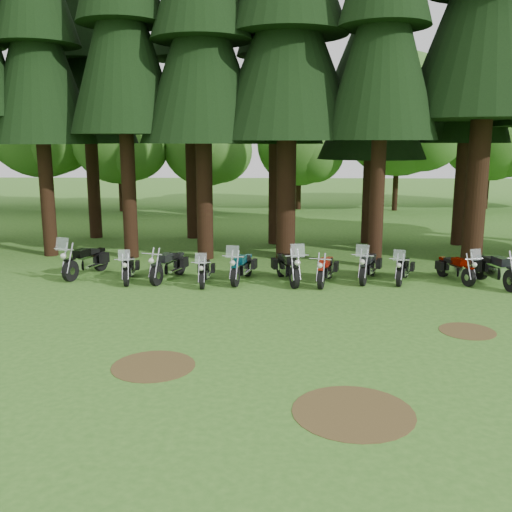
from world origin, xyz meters
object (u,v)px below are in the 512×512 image
object	(u,v)px
motorcycle_4	(242,268)
motorcycle_2	(168,266)
motorcycle_3	(205,272)
motorcycle_7	(368,267)
motorcycle_10	(496,270)
motorcycle_6	(325,270)
motorcycle_1	(129,269)
motorcycle_0	(86,261)
motorcycle_9	(456,269)
motorcycle_8	(403,269)
motorcycle_5	(288,268)

from	to	relation	value
motorcycle_4	motorcycle_2	bearing A→B (deg)	-169.57
motorcycle_3	motorcycle_4	size ratio (longest dim) A/B	0.87
motorcycle_2	motorcycle_3	distance (m)	1.42
motorcycle_7	motorcycle_10	world-z (taller)	motorcycle_7
motorcycle_4	motorcycle_6	world-z (taller)	motorcycle_4
motorcycle_1	motorcycle_6	size ratio (longest dim) A/B	0.96
motorcycle_0	motorcycle_3	world-z (taller)	motorcycle_0
motorcycle_9	motorcycle_1	bearing A→B (deg)	163.29
motorcycle_1	motorcycle_7	xyz separation A→B (m)	(8.22, 0.37, 0.05)
motorcycle_8	motorcycle_10	world-z (taller)	motorcycle_8
motorcycle_7	motorcycle_9	distance (m)	2.97
motorcycle_8	motorcycle_0	bearing A→B (deg)	-161.34
motorcycle_5	motorcycle_6	xyz separation A→B (m)	(1.28, -0.11, -0.06)
motorcycle_3	motorcycle_5	bearing A→B (deg)	6.34
motorcycle_10	motorcycle_0	bearing A→B (deg)	163.50
motorcycle_2	motorcycle_8	size ratio (longest dim) A/B	1.14
motorcycle_6	motorcycle_7	world-z (taller)	motorcycle_7
motorcycle_4	motorcycle_0	bearing A→B (deg)	-173.10
motorcycle_2	motorcycle_7	bearing A→B (deg)	19.70
motorcycle_1	motorcycle_6	distance (m)	6.71
motorcycle_7	motorcycle_3	bearing A→B (deg)	-152.81
motorcycle_5	motorcycle_8	world-z (taller)	motorcycle_5
motorcycle_2	motorcycle_8	bearing A→B (deg)	18.42
motorcycle_4	motorcycle_7	distance (m)	4.35
motorcycle_5	motorcycle_6	world-z (taller)	motorcycle_5
motorcycle_6	motorcycle_10	distance (m)	5.64
motorcycle_0	motorcycle_5	bearing A→B (deg)	13.16
motorcycle_5	motorcycle_1	bearing A→B (deg)	165.62
motorcycle_9	motorcycle_8	bearing A→B (deg)	164.96
motorcycle_7	motorcycle_9	size ratio (longest dim) A/B	1.09
motorcycle_5	motorcycle_7	world-z (taller)	motorcycle_5
motorcycle_6	motorcycle_2	bearing A→B (deg)	-168.17
motorcycle_8	motorcycle_9	size ratio (longest dim) A/B	0.97
motorcycle_9	motorcycle_10	distance (m)	1.27
motorcycle_3	motorcycle_7	bearing A→B (deg)	6.71
motorcycle_7	motorcycle_9	xyz separation A→B (m)	(2.97, -0.05, -0.04)
motorcycle_4	motorcycle_6	bearing A→B (deg)	8.85
motorcycle_0	motorcycle_1	distance (m)	1.87
motorcycle_5	motorcycle_8	size ratio (longest dim) A/B	1.22
motorcycle_6	motorcycle_4	bearing A→B (deg)	-168.92
motorcycle_5	motorcycle_7	distance (m)	2.80
motorcycle_3	motorcycle_4	world-z (taller)	motorcycle_4
motorcycle_5	motorcycle_8	distance (m)	3.95
motorcycle_7	motorcycle_6	bearing A→B (deg)	-142.47
motorcycle_4	motorcycle_6	distance (m)	2.85
motorcycle_0	motorcycle_5	size ratio (longest dim) A/B	1.01
motorcycle_3	motorcycle_2	bearing A→B (deg)	157.59
motorcycle_6	motorcycle_7	xyz separation A→B (m)	(1.50, 0.47, 0.03)
motorcycle_7	motorcycle_0	bearing A→B (deg)	-161.74
motorcycle_1	motorcycle_2	world-z (taller)	motorcycle_1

